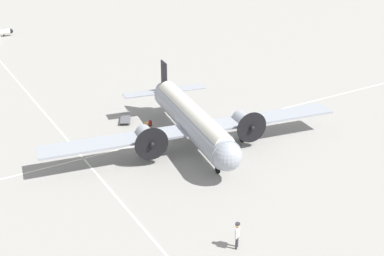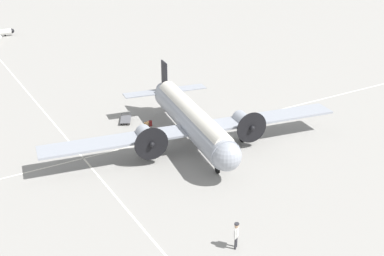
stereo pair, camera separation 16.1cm
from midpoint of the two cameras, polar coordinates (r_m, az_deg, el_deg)
name	(u,v)px [view 1 (the left image)]	position (r m, az deg, el deg)	size (l,w,h in m)	color
ground_plane	(192,144)	(44.27, -0.10, -1.93)	(300.00, 300.00, 0.00)	gray
apron_line_eastwest	(179,135)	(46.17, -1.67, -0.79)	(120.00, 0.16, 0.01)	silver
apron_line_northsouth	(94,170)	(40.73, -11.70, -4.92)	(0.16, 120.00, 0.01)	silver
airliner_main	(194,121)	(42.88, 0.09, 0.83)	(27.18, 17.63, 5.68)	#9399A3
crew_foreground	(237,233)	(30.86, 5.24, -12.24)	(0.51, 0.44, 1.87)	#2D2D33
suitcase_near_door	(150,123)	(48.08, -5.10, 0.54)	(0.36, 0.18, 0.61)	maroon
suitcase_upright_spare	(146,125)	(47.88, -5.53, 0.40)	(0.51, 0.15, 0.59)	brown
baggage_cart	(125,119)	(49.33, -7.99, 1.01)	(1.87, 2.32, 0.56)	#56565B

